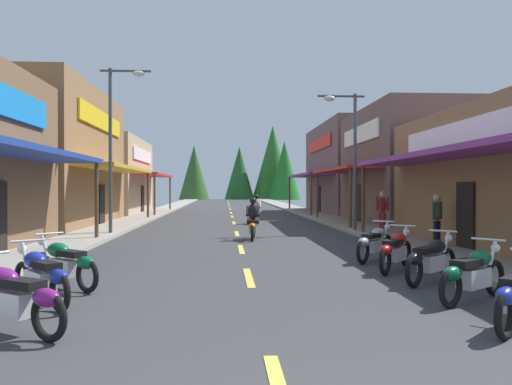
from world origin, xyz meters
name	(u,v)px	position (x,y,z in m)	size (l,w,h in m)	color
ground	(232,215)	(0.00, 34.71, -0.05)	(9.38, 99.42, 0.10)	#38383A
sidewalk_left	(151,214)	(-5.73, 34.71, 0.06)	(2.08, 99.42, 0.12)	#9E9991
sidewalk_right	(311,214)	(5.73, 34.71, 0.06)	(2.08, 99.42, 0.12)	gray
centerline_dashes	(231,212)	(0.00, 38.29, 0.01)	(0.16, 75.67, 0.01)	#E0C64C
storefront_left_middle	(16,158)	(-10.95, 24.25, 3.42)	(10.21, 12.17, 6.84)	olive
storefront_left_far	(95,176)	(-10.26, 37.52, 2.81)	(8.86, 11.56, 5.61)	tan
storefront_right_middle	(416,167)	(9.80, 24.86, 3.06)	(7.92, 9.79, 6.13)	brown
storefront_right_far	(368,169)	(10.55, 37.09, 3.37)	(9.42, 13.20, 6.75)	brown
streetlamp_left	(117,128)	(-4.81, 18.63, 4.32)	(2.02, 0.30, 6.72)	#474C51
streetlamp_right	(348,142)	(4.79, 19.49, 3.89)	(2.02, 0.30, 5.96)	#474C51
motorcycle_parked_right_1	(473,273)	(3.65, 5.83, 0.49)	(1.77, 1.36, 1.04)	black
motorcycle_parked_right_2	(431,259)	(3.65, 7.60, 0.49)	(1.65, 1.51, 1.04)	black
motorcycle_parked_right_3	(396,250)	(3.43, 9.12, 0.49)	(1.35, 1.78, 1.04)	black
motorcycle_parked_right_4	(375,242)	(3.42, 10.78, 0.49)	(1.47, 1.69, 1.04)	black
motorcycle_parked_left_0	(13,297)	(-3.30, 4.31, 0.49)	(1.83, 1.28, 1.04)	black
motorcycle_parked_left_1	(41,275)	(-3.52, 6.02, 0.49)	(1.47, 1.69, 1.04)	black
motorcycle_parked_left_2	(65,263)	(-3.57, 7.46, 0.49)	(1.68, 1.48, 1.04)	black
rider_cruising_lead	(253,222)	(0.54, 16.67, 0.66)	(0.61, 2.14, 1.57)	black
rider_cruising_trailing	(256,212)	(1.18, 25.08, 0.66)	(0.60, 2.14, 1.57)	black
pedestrian_by_shop	(382,209)	(6.12, 18.92, 1.04)	(0.57, 0.28, 1.78)	maroon
pedestrian_browsing	(437,217)	(6.22, 13.50, 1.01)	(0.47, 0.43, 1.73)	black
treeline_backdrop	(257,167)	(5.00, 85.60, 5.41)	(19.91, 11.36, 12.67)	#2D5823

